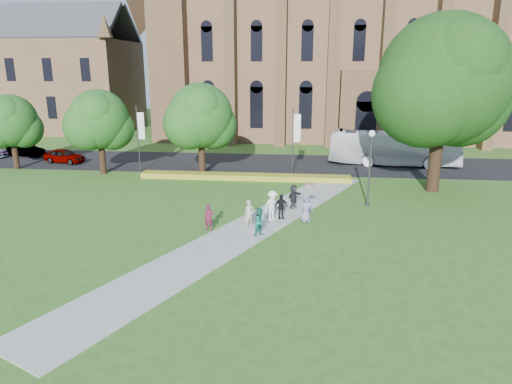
# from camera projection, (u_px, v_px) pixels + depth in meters

# --- Properties ---
(ground) EXTENTS (160.00, 160.00, 0.00)m
(ground) POSITION_uv_depth(u_px,v_px,m) (249.00, 234.00, 26.30)
(ground) COLOR #345A1B
(ground) RESTS_ON ground
(road) EXTENTS (160.00, 10.00, 0.02)m
(road) POSITION_uv_depth(u_px,v_px,m) (274.00, 164.00, 45.47)
(road) COLOR black
(road) RESTS_ON ground
(footpath) EXTENTS (15.58, 28.54, 0.04)m
(footpath) POSITION_uv_depth(u_px,v_px,m) (251.00, 228.00, 27.25)
(footpath) COLOR #B2B2A8
(footpath) RESTS_ON ground
(flower_hedge) EXTENTS (18.00, 1.40, 0.45)m
(flower_hedge) POSITION_uv_depth(u_px,v_px,m) (245.00, 177.00, 39.10)
(flower_hedge) COLOR gold
(flower_hedge) RESTS_ON ground
(cathedral) EXTENTS (52.60, 18.25, 28.00)m
(cathedral) POSITION_uv_depth(u_px,v_px,m) (361.00, 38.00, 59.93)
(cathedral) COLOR brown
(cathedral) RESTS_ON ground
(building_west) EXTENTS (22.00, 14.00, 18.30)m
(building_west) POSITION_uv_depth(u_px,v_px,m) (56.00, 68.00, 67.68)
(building_west) COLOR brown
(building_west) RESTS_ON ground
(streetlamp) EXTENTS (0.44, 0.44, 5.24)m
(streetlamp) POSITION_uv_depth(u_px,v_px,m) (370.00, 159.00, 30.88)
(streetlamp) COLOR #38383D
(streetlamp) RESTS_ON ground
(large_tree) EXTENTS (9.60, 9.60, 13.20)m
(large_tree) POSITION_uv_depth(u_px,v_px,m) (443.00, 80.00, 33.28)
(large_tree) COLOR #332114
(large_tree) RESTS_ON ground
(street_tree_0) EXTENTS (5.20, 5.20, 7.50)m
(street_tree_0) POSITION_uv_depth(u_px,v_px,m) (99.00, 119.00, 40.00)
(street_tree_0) COLOR #332114
(street_tree_0) RESTS_ON ground
(street_tree_1) EXTENTS (5.60, 5.60, 8.05)m
(street_tree_1) POSITION_uv_depth(u_px,v_px,m) (201.00, 116.00, 39.45)
(street_tree_1) COLOR #332114
(street_tree_1) RESTS_ON ground
(street_tree_2) EXTENTS (4.80, 4.80, 6.95)m
(street_tree_2) POSITION_uv_depth(u_px,v_px,m) (11.00, 121.00, 41.99)
(street_tree_2) COLOR #332114
(street_tree_2) RESTS_ON ground
(banner_pole_0) EXTENTS (0.70, 0.10, 6.00)m
(banner_pole_0) POSITION_uv_depth(u_px,v_px,m) (294.00, 137.00, 39.76)
(banner_pole_0) COLOR #38383D
(banner_pole_0) RESTS_ON ground
(banner_pole_1) EXTENTS (0.70, 0.10, 6.00)m
(banner_pole_1) POSITION_uv_depth(u_px,v_px,m) (139.00, 135.00, 41.22)
(banner_pole_1) COLOR #38383D
(banner_pole_1) RESTS_ON ground
(tour_coach) EXTENTS (12.56, 4.17, 3.43)m
(tour_coach) POSITION_uv_depth(u_px,v_px,m) (394.00, 148.00, 44.33)
(tour_coach) COLOR silver
(tour_coach) RESTS_ON road
(car_0) EXTENTS (4.44, 2.59, 1.42)m
(car_0) POSITION_uv_depth(u_px,v_px,m) (64.00, 156.00, 45.65)
(car_0) COLOR gray
(car_0) RESTS_ON road
(car_1) EXTENTS (4.36, 2.33, 1.37)m
(car_1) POSITION_uv_depth(u_px,v_px,m) (26.00, 150.00, 48.97)
(car_1) COLOR gray
(car_1) RESTS_ON road
(pedestrian_0) EXTENTS (0.58, 0.41, 1.52)m
(pedestrian_0) POSITION_uv_depth(u_px,v_px,m) (209.00, 218.00, 26.63)
(pedestrian_0) COLOR maroon
(pedestrian_0) RESTS_ON footpath
(pedestrian_1) EXTENTS (0.98, 1.00, 1.62)m
(pedestrian_1) POSITION_uv_depth(u_px,v_px,m) (260.00, 222.00, 25.74)
(pedestrian_1) COLOR #16705D
(pedestrian_1) RESTS_ON footpath
(pedestrian_2) EXTENTS (1.37, 1.30, 1.86)m
(pedestrian_2) POSITION_uv_depth(u_px,v_px,m) (272.00, 205.00, 28.46)
(pedestrian_2) COLOR white
(pedestrian_2) RESTS_ON footpath
(pedestrian_3) EXTENTS (1.00, 0.78, 1.58)m
(pedestrian_3) POSITION_uv_depth(u_px,v_px,m) (281.00, 207.00, 28.66)
(pedestrian_3) COLOR black
(pedestrian_3) RESTS_ON footpath
(pedestrian_4) EXTENTS (1.00, 0.85, 1.73)m
(pedestrian_4) POSITION_uv_depth(u_px,v_px,m) (306.00, 208.00, 28.09)
(pedestrian_4) COLOR slate
(pedestrian_4) RESTS_ON footpath
(pedestrian_5) EXTENTS (1.22, 1.52, 1.62)m
(pedestrian_5) POSITION_uv_depth(u_px,v_px,m) (294.00, 196.00, 30.84)
(pedestrian_5) COLOR #222128
(pedestrian_5) RESTS_ON footpath
(pedestrian_6) EXTENTS (0.75, 0.72, 1.73)m
(pedestrian_6) POSITION_uv_depth(u_px,v_px,m) (249.00, 214.00, 26.92)
(pedestrian_6) COLOR #AC9C8F
(pedestrian_6) RESTS_ON footpath
(parasol) EXTENTS (0.80, 0.80, 0.62)m
(parasol) POSITION_uv_depth(u_px,v_px,m) (310.00, 189.00, 27.86)
(parasol) COLOR #EFA8C0
(parasol) RESTS_ON pedestrian_4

